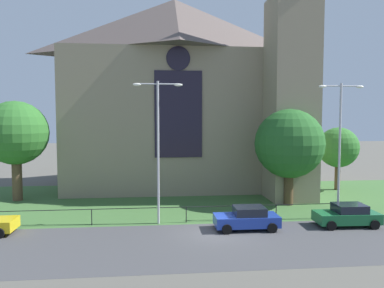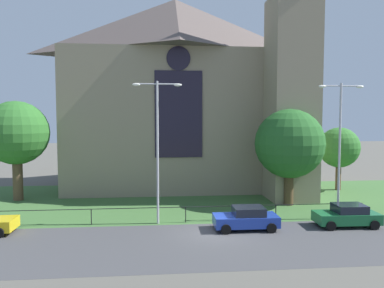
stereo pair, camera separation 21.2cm
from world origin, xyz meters
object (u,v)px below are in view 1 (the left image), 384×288
Objects in this scene: tree_right_near at (289,144)px; parked_car_blue at (247,218)px; tree_left_far at (16,134)px; church_building at (182,91)px; streetlamp_near at (158,136)px; streetlamp_far at (340,135)px; parked_car_green at (347,215)px; tree_right_far at (338,148)px.

parked_car_blue is (-5.23, -6.46, -4.44)m from tree_right_near.
church_building is at bearing 20.14° from tree_left_far.
church_building is 3.20× the size of tree_right_near.
tree_left_far is 23.88m from tree_right_near.
streetlamp_far is (13.05, 0.00, -0.01)m from streetlamp_near.
streetlamp_near is at bearing -100.84° from church_building.
parked_car_blue is 6.97m from parked_car_green.
streetlamp_far reaches higher than tree_right_near.
tree_right_far is 11.91m from streetlamp_far.
streetlamp_near is at bearing 180.00° from streetlamp_far.
tree_right_far is (7.40, 5.92, -0.85)m from tree_right_near.
parked_car_blue is 0.99× the size of parked_car_green.
church_building is at bearing -78.92° from parked_car_blue.
streetlamp_far is (10.34, -14.17, -4.17)m from church_building.
tree_left_far is 1.38× the size of tree_right_far.
parked_car_blue is (5.79, -1.90, -5.37)m from streetlamp_near.
tree_right_far is 18.05m from parked_car_blue.
streetlamp_far is at bearing -165.13° from parked_car_blue.
streetlamp_far is at bearing -97.20° from parked_car_green.
tree_left_far is at bearing -20.75° from parked_car_green.
streetlamp_near is (-18.42, -10.48, 1.78)m from tree_right_far.
church_building reaches higher than parked_car_green.
church_building is 6.18× the size of parked_car_blue.
tree_left_far is 21.73m from parked_car_blue.
tree_left_far is 27.83m from parked_car_green.
parked_car_green is (-0.29, -1.84, -5.36)m from streetlamp_far.
parked_car_green is (1.74, -6.40, -4.44)m from tree_right_near.
tree_right_far is at bearing -135.35° from parked_car_blue.
parked_car_green is (12.76, -1.84, -5.37)m from streetlamp_near.
streetlamp_far is at bearing -117.13° from tree_right_far.
tree_right_near reaches higher than parked_car_blue.
parked_car_blue is at bearing -18.13° from streetlamp_near.
church_building reaches higher than tree_left_far.
parked_car_blue is at bearing 2.13° from parked_car_green.
tree_left_far is at bearing 170.28° from tree_right_near.
streetlamp_near is 13.97m from parked_car_green.
tree_right_near is 9.52m from tree_right_far.
streetlamp_far is 2.31× the size of parked_car_green.
tree_left_far is at bearing 161.42° from streetlamp_far.
tree_left_far is 2.11× the size of parked_car_blue.
church_building is at bearing 79.16° from streetlamp_near.
church_building is at bearing 126.12° from streetlamp_far.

